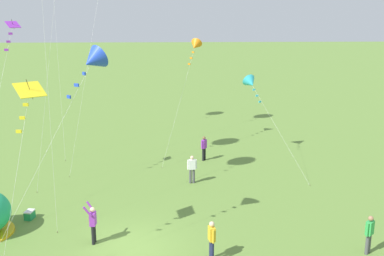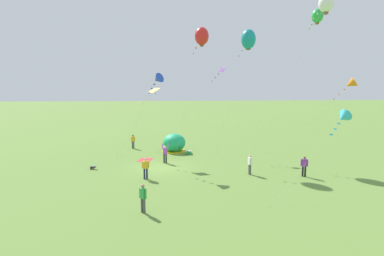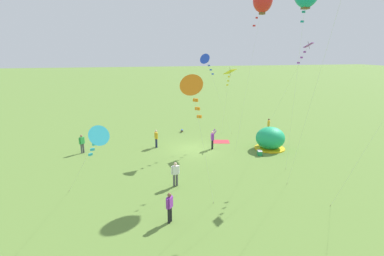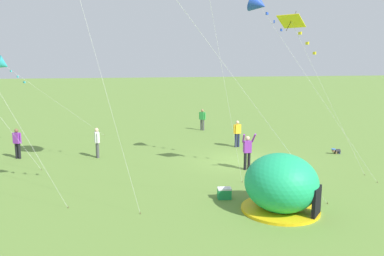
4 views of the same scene
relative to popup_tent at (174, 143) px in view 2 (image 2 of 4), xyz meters
name	(u,v)px [view 2 (image 2 of 4)]	position (x,y,z in m)	size (l,w,h in m)	color
ground_plane	(161,167)	(6.94, -1.49, -1.00)	(300.00, 300.00, 0.00)	olive
popup_tent	(174,143)	(0.00, 0.00, 0.00)	(2.81, 2.81, 2.10)	#1EAD6B
picnic_blanket	(145,160)	(3.81, -3.14, -0.99)	(1.70, 1.30, 0.01)	#CC333D
cooler_box	(188,153)	(1.72, 1.50, -0.78)	(0.47, 0.59, 0.44)	#1E8C4C
toddler_crawling	(93,167)	(6.98, -7.66, -0.82)	(0.28, 0.55, 0.32)	black
person_far_back	(133,141)	(-2.30, -4.93, -0.03)	(0.40, 0.52, 1.72)	#4C4C51
person_watching_sky	(143,197)	(17.09, -2.57, -0.03)	(0.45, 0.44, 1.72)	#4C4C51
person_with_toddler	(304,165)	(11.07, 10.32, -0.03)	(0.41, 0.50, 1.72)	black
person_arms_raised	(165,153)	(5.31, -1.12, 0.00)	(0.50, 0.68, 1.89)	black
person_strolling	(146,167)	(10.40, -2.76, -0.03)	(0.30, 0.58, 1.72)	#1E2347
person_near_tent	(250,163)	(10.03, 6.01, -0.03)	(0.59, 0.29, 1.72)	#4C4C51
kite_teal	(248,39)	(2.47, 7.81, 11.43)	(2.15, 3.67, 13.47)	silver
kite_blue	(157,79)	(5.79, -1.76, 7.14)	(4.84, 4.80, 8.73)	silver
kite_red	(202,36)	(2.84, 2.79, 11.59)	(1.43, 3.56, 13.51)	silver
kite_white	(326,3)	(4.60, 15.04, 14.68)	(2.94, 8.40, 16.55)	silver
kite_green	(317,16)	(-0.03, 16.63, 14.58)	(2.13, 6.61, 16.39)	silver
kite_yellow	(152,93)	(3.39, -2.32, 5.88)	(1.35, 4.65, 7.52)	silver
kite_purple	(218,74)	(0.45, 5.01, 7.86)	(0.86, 7.95, 9.63)	silver
kite_cyan	(343,117)	(14.38, 11.33, 4.27)	(3.29, 6.79, 5.84)	silver
kite_orange	(350,84)	(10.66, 14.17, 6.64)	(3.12, 6.00, 8.19)	silver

